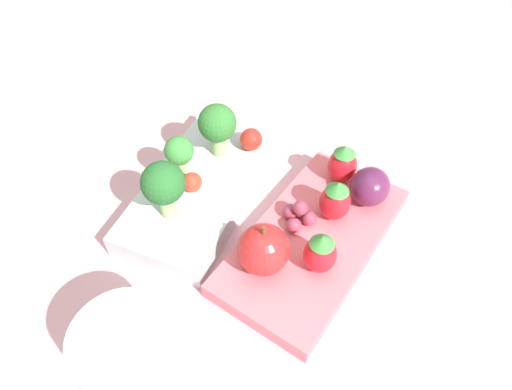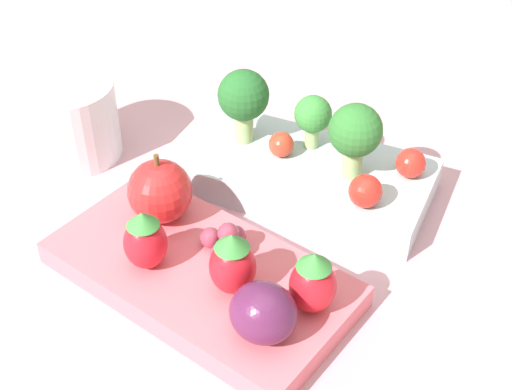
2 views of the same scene
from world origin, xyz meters
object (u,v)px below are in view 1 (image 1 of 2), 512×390
Objects in this scene: cherry_tomato_0 at (192,182)px; broccoli_floret_0 at (217,125)px; plum at (370,187)px; grape_cluster at (298,217)px; bento_box_fruit at (313,240)px; broccoli_floret_1 at (163,185)px; strawberry_1 at (343,163)px; strawberry_2 at (320,253)px; apple at (263,249)px; cherry_tomato_1 at (219,118)px; strawberry_0 at (335,200)px; broccoli_floret_2 at (180,150)px; bento_box_savoury at (204,184)px; cherry_tomato_2 at (251,139)px; drinking_cup at (131,355)px.

broccoli_floret_0 is at bearing 1.81° from cherry_tomato_0.
plum is 0.08m from grape_cluster.
broccoli_floret_0 is 1.47× the size of plum.
bento_box_fruit is 0.16m from broccoli_floret_1.
bento_box_fruit is 4.87× the size of strawberry_1.
broccoli_floret_0 is at bearing 59.83° from strawberry_2.
strawberry_1 is 0.08m from grape_cluster.
apple is at bearing 168.17° from strawberry_1.
strawberry_1 is at bearing -11.83° from apple.
broccoli_floret_1 is at bearing 106.99° from bento_box_fruit.
cherry_tomato_1 reaches higher than grape_cluster.
strawberry_0 is at bearing -14.11° from bento_box_fruit.
bento_box_fruit is at bearing 26.65° from strawberry_2.
apple is at bearing -139.57° from cherry_tomato_1.
broccoli_floret_2 is 0.98× the size of strawberry_0.
bento_box_savoury is 9.23× the size of cherry_tomato_1.
bento_box_fruit is 4.78× the size of strawberry_0.
strawberry_2 is (-0.05, -0.17, -0.02)m from broccoli_floret_2.
strawberry_1 reaches higher than cherry_tomato_1.
strawberry_2 reaches higher than cherry_tomato_0.
strawberry_2 is 0.05m from grape_cluster.
broccoli_floret_1 is at bearing -172.34° from cherry_tomato_1.
strawberry_0 and strawberry_1 have the same top height.
strawberry_0 is (0.02, -0.16, -0.01)m from broccoli_floret_2.
drinking_cup is (-0.26, -0.02, -0.00)m from cherry_tomato_2.
bento_box_savoury is at bearing 156.47° from cherry_tomato_2.
apple is 0.71× the size of drinking_cup.
broccoli_floret_1 is at bearing -162.17° from broccoli_floret_2.
drinking_cup is (-0.28, -0.07, -0.00)m from cherry_tomato_1.
cherry_tomato_1 is (0.08, 0.02, 0.02)m from bento_box_savoury.
broccoli_floret_2 reaches higher than cherry_tomato_0.
strawberry_2 is at bearing -105.00° from broccoli_floret_2.
broccoli_floret_0 is at bearing 67.55° from bento_box_fruit.
cherry_tomato_2 is 0.55× the size of strawberry_2.
drinking_cup reaches higher than grape_cluster.
bento_box_fruit is 0.19m from cherry_tomato_1.
cherry_tomato_1 is 0.66× the size of grape_cluster.
cherry_tomato_1 is 0.19m from plum.
broccoli_floret_2 is 0.04m from cherry_tomato_0.
broccoli_floret_0 is 0.05m from broccoli_floret_2.
strawberry_1 is (0.05, 0.01, -0.00)m from strawberry_0.
grape_cluster reaches higher than bento_box_savoury.
broccoli_floret_1 is at bearing 112.70° from grape_cluster.
cherry_tomato_1 is 0.16m from grape_cluster.
cherry_tomato_1 is (0.14, 0.02, -0.03)m from broccoli_floret_1.
strawberry_0 is at bearing -99.69° from broccoli_floret_0.
strawberry_0 reaches higher than bento_box_savoury.
cherry_tomato_1 reaches higher than cherry_tomato_0.
grape_cluster is at bearing -92.98° from broccoli_floret_2.
broccoli_floret_0 is 0.98× the size of broccoli_floret_1.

